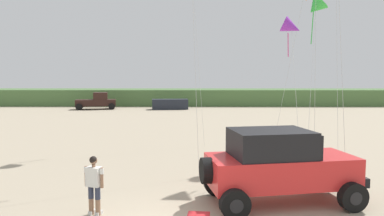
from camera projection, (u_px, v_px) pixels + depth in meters
name	position (u px, v px, depth m)	size (l,w,h in m)	color
dune_ridge	(204.00, 97.00, 49.92)	(90.00, 7.21, 2.12)	#4C703D
jeep	(279.00, 164.00, 10.95)	(5.00, 3.11, 2.26)	red
person_watching	(94.00, 182.00, 10.02)	(0.59, 0.41, 1.67)	#8C664C
distant_pickup	(97.00, 101.00, 42.92)	(4.89, 3.24, 1.98)	black
distant_sedan	(170.00, 104.00, 42.77)	(4.20, 1.70, 1.20)	#1E232D
kite_black_sled	(291.00, 27.00, 18.25)	(1.44, 5.68, 6.97)	purple
kite_red_delta	(316.00, 7.00, 19.65)	(2.74, 6.18, 8.23)	green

